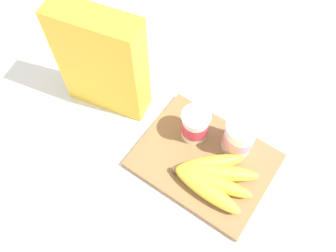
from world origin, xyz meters
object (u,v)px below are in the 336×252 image
Objects in this scene: cutting_board at (204,160)px; yogurt_cup_front at (195,125)px; yogurt_cup_back at (239,137)px; banana_bunch at (212,178)px; cereal_box at (102,63)px.

yogurt_cup_front is at bearing 143.18° from cutting_board.
yogurt_cup_front is 0.10m from yogurt_cup_back.
yogurt_cup_front reaches higher than cutting_board.
banana_bunch is (0.04, -0.04, 0.03)m from cutting_board.
cereal_box is at bearing 177.05° from cutting_board.
cereal_box is 0.35m from banana_bunch.
yogurt_cup_front is at bearing 140.26° from banana_bunch.
cereal_box reaches higher than yogurt_cup_back.
banana_bunch is at bearing -91.43° from yogurt_cup_back.
cutting_board is 0.06m from banana_bunch.
cereal_box is (-0.29, 0.01, 0.13)m from cutting_board.
cereal_box is at bearing -170.80° from yogurt_cup_back.
cereal_box reaches higher than banana_bunch.
yogurt_cup_front is 0.90× the size of yogurt_cup_back.
cereal_box is at bearing -173.51° from yogurt_cup_front.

